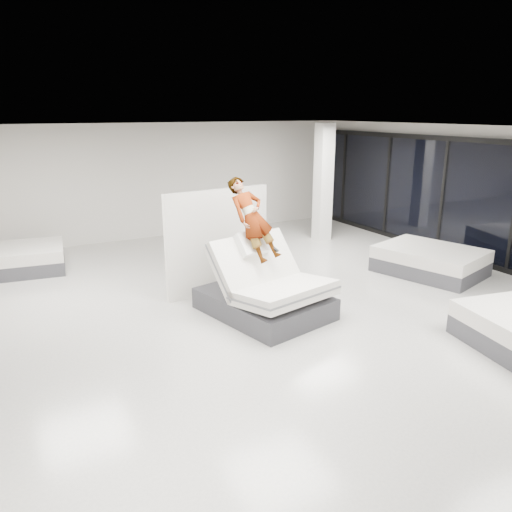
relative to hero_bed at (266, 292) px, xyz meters
name	(u,v)px	position (x,y,z in m)	size (l,w,h in m)	color
room	(283,233)	(0.04, -0.48, 1.18)	(14.00, 14.04, 3.20)	beige
hero_bed	(266,292)	(0.00, 0.00, 0.00)	(2.07, 2.48, 1.47)	#353539
person	(253,238)	(-0.08, 0.34, 0.93)	(0.58, 0.38, 1.60)	slate
remote	(275,249)	(0.21, 0.05, 0.75)	(0.05, 0.14, 0.03)	black
divider_panel	(218,241)	(-0.23, 1.53, 0.61)	(2.27, 0.10, 2.07)	silver
flat_bed_right_far	(430,261)	(4.38, 0.32, -0.13)	(2.15, 2.51, 0.59)	#353539
flat_bed_left_far	(15,259)	(-3.80, 4.83, -0.14)	(2.24, 1.79, 0.57)	#353539
column	(323,183)	(4.04, 4.02, 1.18)	(0.40, 0.40, 3.20)	silver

